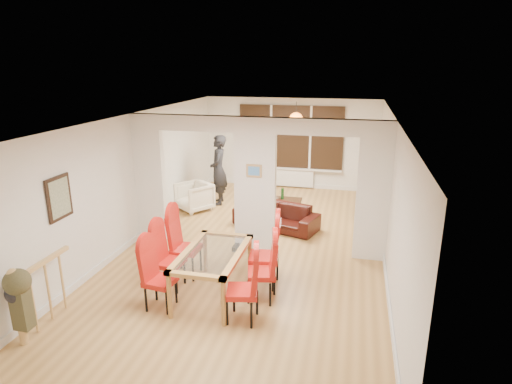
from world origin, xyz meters
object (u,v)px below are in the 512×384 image
(dining_chair_lc, at_px, (186,245))
(bowl, at_px, (276,199))
(dining_chair_rb, at_px, (262,268))
(person, at_px, (219,170))
(dining_table, at_px, (213,273))
(bottle, at_px, (282,193))
(dining_chair_lb, at_px, (170,258))
(dining_chair_la, at_px, (160,276))
(dining_chair_rc, at_px, (264,252))
(sofa, at_px, (276,216))
(coffee_table, at_px, (283,203))
(armchair, at_px, (194,197))
(television, at_px, (359,202))
(dining_chair_ra, at_px, (242,286))

(dining_chair_lc, xyz_separation_m, bowl, (0.84, 3.89, -0.33))
(dining_chair_rb, distance_m, person, 4.89)
(dining_table, height_order, bottle, dining_table)
(dining_chair_lb, bearing_deg, dining_chair_la, -74.06)
(dining_chair_rc, xyz_separation_m, sofa, (-0.28, 2.60, -0.31))
(dining_chair_lb, distance_m, dining_chair_rb, 1.53)
(dining_chair_rc, xyz_separation_m, bowl, (-0.53, 3.91, -0.34))
(dining_table, height_order, coffee_table, dining_table)
(dining_table, height_order, dining_chair_rb, dining_chair_rb)
(sofa, bearing_deg, armchair, -179.49)
(television, bearing_deg, dining_table, 166.48)
(dining_table, distance_m, dining_chair_lb, 0.78)
(dining_chair_lc, height_order, person, person)
(coffee_table, distance_m, bottle, 0.26)
(dining_chair_rb, xyz_separation_m, coffee_table, (-0.44, 4.48, -0.42))
(dining_chair_lb, bearing_deg, television, 61.49)
(dining_chair_ra, distance_m, television, 5.27)
(dining_chair_rb, xyz_separation_m, television, (1.45, 4.41, -0.23))
(sofa, distance_m, bowl, 1.33)
(dining_chair_lb, xyz_separation_m, bowl, (0.93, 4.35, -0.28))
(armchair, bearing_deg, bottle, 55.72)
(dining_table, distance_m, bottle, 4.54)
(dining_chair_la, relative_size, dining_chair_rb, 0.98)
(dining_chair_rb, xyz_separation_m, sofa, (-0.35, 3.06, -0.25))
(dining_chair_ra, xyz_separation_m, coffee_table, (-0.29, 5.09, -0.43))
(bottle, xyz_separation_m, bowl, (-0.15, -0.10, -0.12))
(dining_table, xyz_separation_m, dining_chair_lb, (-0.76, 0.08, 0.15))
(dining_table, distance_m, dining_chair_lc, 0.88)
(dining_chair_lc, height_order, bowl, dining_chair_lc)
(dining_chair_ra, xyz_separation_m, sofa, (-0.20, 3.67, -0.26))
(armchair, height_order, coffee_table, armchair)
(sofa, distance_m, armchair, 2.31)
(dining_chair_ra, height_order, bowl, dining_chair_ra)
(television, bearing_deg, person, 103.13)
(television, bearing_deg, dining_chair_lc, 156.55)
(dining_chair_ra, height_order, dining_chair_rb, dining_chair_ra)
(dining_chair_lc, relative_size, dining_chair_ra, 1.06)
(person, height_order, television, person)
(dining_chair_rb, distance_m, bowl, 4.42)
(dining_table, xyz_separation_m, person, (-1.34, 4.45, 0.53))
(dining_table, height_order, television, dining_table)
(dining_chair_la, height_order, dining_chair_lc, dining_chair_lc)
(dining_chair_lb, distance_m, armchair, 3.86)
(dining_chair_lb, xyz_separation_m, dining_chair_rc, (1.46, 0.44, 0.06))
(dining_chair_rb, bearing_deg, television, 58.26)
(dining_table, relative_size, sofa, 0.86)
(dining_chair_lc, relative_size, person, 0.63)
(dining_chair_lb, height_order, coffee_table, dining_chair_lb)
(dining_chair_lb, height_order, television, dining_chair_lb)
(dining_chair_lb, xyz_separation_m, person, (-0.58, 4.37, 0.38))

